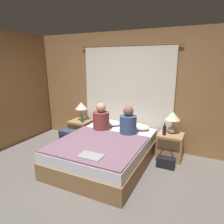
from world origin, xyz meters
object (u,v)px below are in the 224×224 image
Objects in this scene: person_left_in_bed at (101,119)px; beer_bottle_on_right_stand at (164,130)px; backpack_on_floor at (68,138)px; person_right_in_bed at (128,123)px; nightstand_left at (80,131)px; lamp_right at (173,119)px; pillow_left at (108,122)px; pillow_right at (136,126)px; bed at (105,152)px; beer_bottle_on_left_stand at (82,119)px; handbag_on_floor at (166,162)px; lamp_left at (81,108)px; laptop_on_bed at (91,156)px; nightstand_right at (170,146)px.

person_left_in_bed is 1.28m from beer_bottle_on_right_stand.
backpack_on_floor is (-1.99, -0.40, -0.36)m from beer_bottle_on_right_stand.
nightstand_left is at bearing 166.98° from person_right_in_bed.
lamp_right is 1.03× the size of backpack_on_floor.
pillow_right is (0.66, 0.00, 0.00)m from pillow_left.
person_left_in_bed is at bearing -150.90° from pillow_right.
bed is 1.19m from beer_bottle_on_left_stand.
pillow_left reaches higher than nightstand_left.
nightstand_left reaches higher than backpack_on_floor.
bed is 3.49× the size of pillow_right.
beer_bottle_on_right_stand is 0.68× the size of handbag_on_floor.
lamp_left is 1.83× the size of beer_bottle_on_left_stand.
beer_bottle_on_right_stand is at bearing -4.63° from lamp_left.
nightstand_left is 1.94m from laptop_on_bed.
person_left_in_bed reaches higher than nightstand_right.
person_right_in_bed is (1.34, -0.31, 0.47)m from nightstand_left.
backpack_on_floor is (-0.74, -0.18, -0.48)m from person_left_in_bed.
person_left_in_bed is at bearing -86.70° from pillow_left.
pillow_left reaches higher than laptop_on_bed.
lamp_left is 1.41m from pillow_right.
lamp_left is at bearing 90.00° from nightstand_left.
laptop_on_bed is at bearing -96.54° from pillow_right.
beer_bottle_on_left_stand is (-1.98, -0.09, 0.34)m from nightstand_right.
person_right_in_bed is at bearing -10.17° from beer_bottle_on_left_stand.
backpack_on_floor is at bearing -166.44° from person_left_in_bed.
pillow_right reaches higher than backpack_on_floor.
backpack_on_floor is at bearing -165.17° from lamp_right.
lamp_right is 1.23× the size of handbag_on_floor.
beer_bottle_on_right_stand is at bearing 111.08° from handbag_on_floor.
backpack_on_floor is at bearing -158.80° from pillow_right.
beer_bottle_on_right_stand reaches higher than nightstand_left.
beer_bottle_on_left_stand is 1.87m from beer_bottle_on_right_stand.
lamp_right is 2.00m from beer_bottle_on_left_stand.
lamp_left is 1.22× the size of laptop_on_bed.
bed is 3.92× the size of nightstand_left.
beer_bottle_on_left_stand reaches higher than laptop_on_bed.
nightstand_left is 0.89× the size of pillow_left.
person_right_in_bed is 1.62× the size of laptop_on_bed.
nightstand_right is 0.95m from person_right_in_bed.
handbag_on_floor is (1.37, -0.09, -0.61)m from person_left_in_bed.
handbag_on_floor is at bearing -6.55° from person_right_in_bed.
nightstand_right is at bearing 12.75° from person_left_in_bed.
person_right_in_bed reaches higher than pillow_left.
beer_bottle_on_right_stand reaches higher than pillow_left.
nightstand_left is 0.54m from lamp_left.
bed is at bearing -34.82° from beer_bottle_on_left_stand.
beer_bottle_on_left_stand is (-1.98, -0.16, -0.19)m from lamp_right.
pillow_left is 2.38× the size of beer_bottle_on_right_stand.
pillow_left reaches higher than backpack_on_floor.
lamp_left is 0.76× the size of pillow_right.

